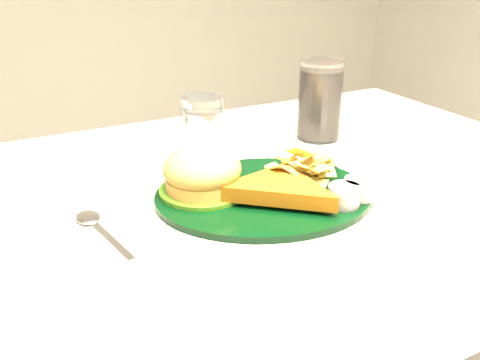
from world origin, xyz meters
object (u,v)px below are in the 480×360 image
at_px(fork_napkin, 339,173).
at_px(dinner_plate, 264,175).
at_px(water_glass, 203,129).
at_px(cola_glass, 320,101).

bearing_deg(fork_napkin, dinner_plate, -161.49).
bearing_deg(water_glass, fork_napkin, -46.04).
height_order(water_glass, fork_napkin, water_glass).
bearing_deg(cola_glass, fork_napkin, -114.48).
xyz_separation_m(dinner_plate, water_glass, (-0.01, 0.18, 0.02)).
bearing_deg(dinner_plate, water_glass, 109.93).
bearing_deg(dinner_plate, fork_napkin, 21.01).
bearing_deg(cola_glass, dinner_plate, -140.86).
height_order(dinner_plate, fork_napkin, dinner_plate).
xyz_separation_m(cola_glass, fork_napkin, (-0.08, -0.17, -0.07)).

